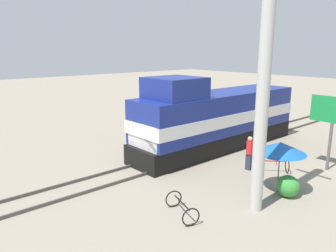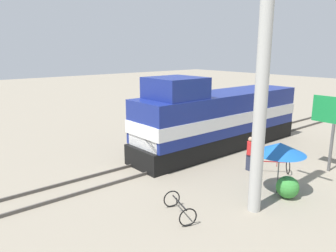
{
  "view_description": "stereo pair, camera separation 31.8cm",
  "coord_description": "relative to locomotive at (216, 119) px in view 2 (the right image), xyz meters",
  "views": [
    {
      "loc": [
        13.12,
        -12.98,
        6.21
      ],
      "look_at": [
        1.2,
        -2.6,
        2.47
      ],
      "focal_mm": 35.0,
      "sensor_mm": 36.0,
      "label": 1
    },
    {
      "loc": [
        13.33,
        -12.74,
        6.21
      ],
      "look_at": [
        1.2,
        -2.6,
        2.47
      ],
      "focal_mm": 35.0,
      "sensor_mm": 36.0,
      "label": 2
    }
  ],
  "objects": [
    {
      "name": "ground_plane",
      "position": [
        0.0,
        -2.32,
        -1.97
      ],
      "size": [
        120.0,
        120.0,
        0.0
      ],
      "primitive_type": "plane",
      "color": "gray"
    },
    {
      "name": "rail_near",
      "position": [
        -0.72,
        -2.32,
        -1.89
      ],
      "size": [
        0.08,
        42.01,
        0.15
      ],
      "primitive_type": "cube",
      "color": "#4C4742",
      "rests_on": "ground_plane"
    },
    {
      "name": "rail_far",
      "position": [
        0.72,
        -2.32,
        -1.89
      ],
      "size": [
        0.08,
        42.01,
        0.15
      ],
      "primitive_type": "cube",
      "color": "#4C4742",
      "rests_on": "ground_plane"
    },
    {
      "name": "locomotive",
      "position": [
        0.0,
        0.0,
        0.0
      ],
      "size": [
        2.95,
        12.61,
        4.71
      ],
      "color": "black",
      "rests_on": "ground_plane"
    },
    {
      "name": "utility_pole",
      "position": [
        6.44,
        -4.89,
        3.6
      ],
      "size": [
        1.8,
        0.49,
        11.05
      ],
      "color": "#B2B2AD",
      "rests_on": "ground_plane"
    },
    {
      "name": "vendor_umbrella",
      "position": [
        6.12,
        -2.77,
        0.08
      ],
      "size": [
        2.19,
        2.19,
        2.3
      ],
      "color": "#4C4C4C",
      "rests_on": "ground_plane"
    },
    {
      "name": "billboard_sign",
      "position": [
        6.37,
        1.67,
        0.99
      ],
      "size": [
        2.34,
        0.12,
        3.87
      ],
      "color": "#595959",
      "rests_on": "ground_plane"
    },
    {
      "name": "shrub_cluster",
      "position": [
        6.67,
        -2.86,
        -1.49
      ],
      "size": [
        0.95,
        0.95,
        0.95
      ],
      "primitive_type": "sphere",
      "color": "#388C38",
      "rests_on": "ground_plane"
    },
    {
      "name": "person_bystander",
      "position": [
        3.65,
        -1.43,
        -0.98
      ],
      "size": [
        0.34,
        0.34,
        1.81
      ],
      "color": "#2D3347",
      "rests_on": "ground_plane"
    },
    {
      "name": "bicycle",
      "position": [
        4.59,
        -0.9,
        -1.58
      ],
      "size": [
        1.79,
        1.74,
        0.76
      ],
      "rotation": [
        0.0,
        0.0,
        2.32
      ],
      "color": "black",
      "rests_on": "ground_plane"
    },
    {
      "name": "bicycle_spare",
      "position": [
        4.91,
        -7.46,
        -1.61
      ],
      "size": [
        1.77,
        1.2,
        0.7
      ],
      "rotation": [
        0.0,
        0.0,
        -1.9
      ],
      "color": "black",
      "rests_on": "ground_plane"
    }
  ]
}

